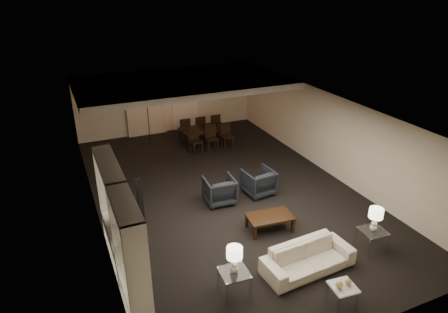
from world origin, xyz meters
TOP-DOWN VIEW (x-y plane):
  - floor at (0.00, 0.00)m, footprint 11.00×11.00m
  - ceiling at (0.00, 0.00)m, footprint 7.00×11.00m
  - wall_back at (0.00, 5.50)m, footprint 7.00×0.02m
  - wall_front at (0.00, -5.50)m, footprint 7.00×0.02m
  - wall_left at (-3.50, 0.00)m, footprint 0.02×11.00m
  - wall_right at (3.50, 0.00)m, footprint 0.02×11.00m
  - ceiling_soffit at (0.00, 3.50)m, footprint 7.00×4.00m
  - curtains at (-0.90, 5.42)m, footprint 1.50×0.12m
  - door at (0.70, 5.47)m, footprint 0.90×0.05m
  - painting at (2.10, 5.46)m, footprint 0.95×0.04m
  - media_unit at (-3.31, -2.60)m, footprint 0.38×3.40m
  - pendant_light at (0.30, 3.50)m, footprint 0.52×0.52m
  - sofa at (0.25, -3.80)m, footprint 2.02×0.90m
  - coffee_table at (0.25, -2.20)m, footprint 1.14×0.74m
  - armchair_left at (-0.35, -0.50)m, footprint 0.84×0.86m
  - armchair_right at (0.85, -0.50)m, footprint 0.85×0.87m
  - side_table_left at (-1.45, -3.80)m, footprint 0.57×0.57m
  - side_table_right at (1.95, -3.80)m, footprint 0.57×0.57m
  - table_lamp_left at (-1.45, -3.80)m, footprint 0.33×0.33m
  - table_lamp_right at (1.95, -3.80)m, footprint 0.32×0.32m
  - marble_table at (0.25, -4.90)m, footprint 0.49×0.49m
  - gold_gourd_a at (0.15, -4.90)m, footprint 0.14×0.14m
  - gold_gourd_b at (0.35, -4.90)m, footprint 0.13×0.13m
  - television at (-3.28, -1.87)m, footprint 1.02×0.13m
  - vase_blue at (-3.31, -3.58)m, footprint 0.16×0.16m
  - vase_amber at (-3.31, -3.29)m, footprint 0.17×0.17m
  - floor_speaker at (-2.51, -0.50)m, footprint 0.14×0.14m
  - dining_table at (0.83, 3.61)m, footprint 1.76×1.04m
  - chair_nl at (0.23, 2.96)m, footprint 0.46×0.46m
  - chair_nm at (0.83, 2.96)m, footprint 0.46×0.46m
  - chair_nr at (1.43, 2.96)m, footprint 0.42×0.42m
  - chair_fl at (0.23, 4.26)m, footprint 0.43×0.43m
  - chair_fm at (0.83, 4.26)m, footprint 0.42×0.42m
  - chair_fr at (1.43, 4.26)m, footprint 0.45×0.45m
  - floor_lamp at (-1.02, 4.58)m, footprint 0.34×0.34m

SIDE VIEW (x-z plane):
  - floor at x=0.00m, z-range 0.00..0.00m
  - coffee_table at x=0.25m, z-range 0.00..0.39m
  - marble_table at x=0.25m, z-range 0.00..0.45m
  - side_table_left at x=-1.45m, z-range 0.00..0.51m
  - side_table_right at x=1.95m, z-range 0.00..0.51m
  - sofa at x=0.25m, z-range 0.00..0.58m
  - dining_table at x=0.83m, z-range 0.00..0.60m
  - armchair_left at x=-0.35m, z-range 0.00..0.74m
  - armchair_right at x=0.85m, z-range 0.00..0.74m
  - chair_nl at x=0.23m, z-range 0.00..0.90m
  - chair_nm at x=0.83m, z-range 0.00..0.90m
  - chair_nr at x=1.43m, z-range 0.00..0.90m
  - chair_fl at x=0.23m, z-range 0.00..0.90m
  - chair_fm at x=0.83m, z-range 0.00..0.90m
  - chair_fr at x=1.43m, z-range 0.00..0.90m
  - gold_gourd_b at x=0.35m, z-range 0.45..0.58m
  - gold_gourd_a at x=0.15m, z-range 0.45..0.60m
  - floor_speaker at x=-2.51m, z-range 0.00..1.17m
  - table_lamp_left at x=-1.45m, z-range 0.51..1.07m
  - table_lamp_right at x=1.95m, z-range 0.51..1.07m
  - floor_lamp at x=-1.02m, z-range 0.00..1.76m
  - television at x=-3.28m, z-range 0.75..1.34m
  - door at x=0.70m, z-range 0.00..2.10m
  - vase_blue at x=-3.31m, z-range 1.06..1.23m
  - media_unit at x=-3.31m, z-range 0.00..2.35m
  - curtains at x=-0.90m, z-range 0.00..2.40m
  - wall_back at x=0.00m, z-range 0.00..2.50m
  - wall_front at x=0.00m, z-range 0.00..2.50m
  - wall_left at x=-3.50m, z-range 0.00..2.50m
  - wall_right at x=3.50m, z-range 0.00..2.50m
  - painting at x=2.10m, z-range 1.23..1.88m
  - vase_amber at x=-3.31m, z-range 1.56..1.74m
  - pendant_light at x=0.30m, z-range 1.80..2.04m
  - ceiling_soffit at x=0.00m, z-range 2.30..2.50m
  - ceiling at x=0.00m, z-range 2.49..2.51m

